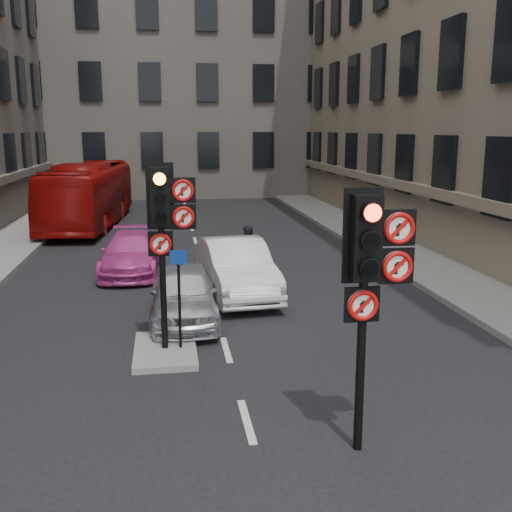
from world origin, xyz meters
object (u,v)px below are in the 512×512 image
object	(u,v)px
signal_near	(371,266)
info_sign	(179,285)
motorcycle	(254,263)
bus_red	(89,195)
car_silver	(184,294)
signal_far	(165,216)
car_pink	(131,253)
car_white	(236,268)
motorcyclist	(248,254)

from	to	relation	value
signal_near	info_sign	distance (m)	4.78
motorcycle	bus_red	bearing A→B (deg)	109.88
car_silver	bus_red	distance (m)	14.94
signal_far	car_pink	size ratio (longest dim) A/B	0.87
car_pink	motorcycle	distance (m)	3.81
signal_far	car_silver	world-z (taller)	signal_far
signal_far	bus_red	size ratio (longest dim) A/B	0.35
motorcycle	info_sign	bearing A→B (deg)	-120.97
car_white	car_pink	bearing A→B (deg)	129.13
car_silver	bus_red	bearing A→B (deg)	105.38
car_pink	car_silver	bearing A→B (deg)	-71.92
car_pink	signal_far	bearing A→B (deg)	-79.25
car_white	bus_red	xyz separation A→B (m)	(-5.18, 12.44, 0.68)
signal_far	car_pink	bearing A→B (deg)	98.88
car_white	info_sign	world-z (taller)	info_sign
car_white	bus_red	world-z (taller)	bus_red
signal_near	signal_far	distance (m)	4.77
signal_far	car_silver	bearing A→B (deg)	80.06
car_silver	signal_near	bearing A→B (deg)	-68.62
signal_far	info_sign	world-z (taller)	signal_far
motorcycle	car_pink	bearing A→B (deg)	153.11
bus_red	motorcycle	xyz separation A→B (m)	(5.93, -10.64, -0.96)
car_silver	car_white	size ratio (longest dim) A/B	0.84
car_white	motorcyclist	size ratio (longest dim) A/B	2.63
signal_far	motorcycle	bearing A→B (deg)	66.34
bus_red	info_sign	world-z (taller)	bus_red
signal_near	motorcycle	size ratio (longest dim) A/B	2.42
car_pink	motorcyclist	distance (m)	3.79
bus_red	motorcyclist	size ratio (longest dim) A/B	6.04
motorcycle	car_white	bearing A→B (deg)	-121.99
bus_red	motorcyclist	world-z (taller)	bus_red
info_sign	bus_red	bearing A→B (deg)	118.92
car_silver	motorcycle	size ratio (longest dim) A/B	2.51
motorcyclist	signal_near	bearing A→B (deg)	104.77
car_white	motorcycle	distance (m)	1.96
car_white	car_pink	world-z (taller)	car_white
car_silver	car_pink	size ratio (longest dim) A/B	0.90
signal_near	car_silver	bearing A→B (deg)	110.52
signal_far	car_pink	distance (m)	7.35
signal_near	motorcyclist	bearing A→B (deg)	92.09
car_silver	motorcyclist	size ratio (longest dim) A/B	2.21
car_silver	motorcycle	world-z (taller)	car_silver
car_silver	bus_red	xyz separation A→B (m)	(-3.74, 14.44, 0.78)
signal_far	info_sign	bearing A→B (deg)	-10.98
motorcyclist	info_sign	size ratio (longest dim) A/B	0.86
car_pink	info_sign	bearing A→B (deg)	-77.60
car_white	bus_red	distance (m)	13.49
bus_red	motorcycle	world-z (taller)	bus_red
car_silver	car_pink	distance (m)	5.16
car_silver	signal_far	bearing A→B (deg)	-99.08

